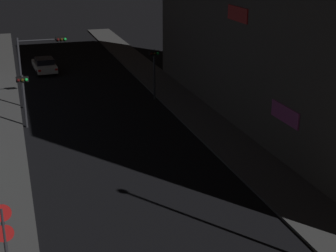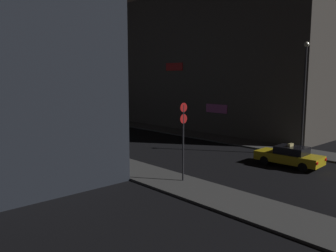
# 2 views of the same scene
# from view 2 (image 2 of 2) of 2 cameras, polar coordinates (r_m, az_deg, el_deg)

# --- Properties ---
(sidewalk_left) EXTENTS (3.04, 69.95, 0.13)m
(sidewalk_left) POSITION_cam_2_polar(r_m,az_deg,el_deg) (40.26, -22.62, -1.27)
(sidewalk_left) COLOR #4C4C4C
(sidewalk_left) RESTS_ON ground_plane
(sidewalk_right) EXTENTS (3.04, 69.95, 0.13)m
(sidewalk_right) POSITION_cam_2_polar(r_m,az_deg,el_deg) (46.44, -6.91, 0.43)
(sidewalk_right) COLOR #4C4C4C
(sidewalk_right) RESTS_ON ground_plane
(building_facade_right) EXTENTS (9.53, 32.37, 16.02)m
(building_facade_right) POSITION_cam_2_polar(r_m,az_deg,el_deg) (44.45, 5.58, 10.39)
(building_facade_right) COLOR #514C47
(building_facade_right) RESTS_ON ground_plane
(taxi) EXTENTS (2.08, 4.56, 1.62)m
(taxi) POSITION_cam_2_polar(r_m,az_deg,el_deg) (25.34, 19.37, -4.69)
(taxi) COLOR yellow
(taxi) RESTS_ON ground_plane
(far_car) EXTENTS (2.10, 4.56, 1.42)m
(far_car) POSITION_cam_2_polar(r_m,az_deg,el_deg) (52.15, -22.62, 1.43)
(far_car) COLOR silver
(far_car) RESTS_ON ground_plane
(traffic_light_overhead) EXTENTS (3.56, 0.41, 5.22)m
(traffic_light_overhead) POSITION_cam_2_polar(r_m,az_deg,el_deg) (41.44, -19.10, 4.29)
(traffic_light_overhead) COLOR #2D2D33
(traffic_light_overhead) RESTS_ON ground_plane
(traffic_light_left_kerb) EXTENTS (0.80, 0.42, 3.52)m
(traffic_light_left_kerb) POSITION_cam_2_polar(r_m,az_deg,el_deg) (37.02, -18.19, 2.05)
(traffic_light_left_kerb) COLOR #2D2D33
(traffic_light_left_kerb) RESTS_ON ground_plane
(traffic_light_right_kerb) EXTENTS (0.80, 0.41, 3.92)m
(traffic_light_right_kerb) POSITION_cam_2_polar(r_m,az_deg,el_deg) (44.99, -8.64, 3.65)
(traffic_light_right_kerb) COLOR #2D2D33
(traffic_light_right_kerb) RESTS_ON ground_plane
(sign_pole_left) EXTENTS (0.55, 0.10, 4.55)m
(sign_pole_left) POSITION_cam_2_polar(r_m,az_deg,el_deg) (19.85, 2.53, -1.46)
(sign_pole_left) COLOR #2D2D33
(sign_pole_left) RESTS_ON sidewalk_left
(street_lamp_near_block) EXTENTS (0.41, 0.41, 8.70)m
(street_lamp_near_block) POSITION_cam_2_polar(r_m,az_deg,el_deg) (29.06, 21.56, 5.88)
(street_lamp_near_block) COLOR #2D2D33
(street_lamp_near_block) RESTS_ON sidewalk_right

